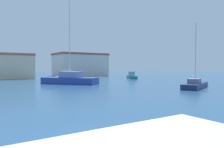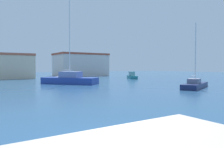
# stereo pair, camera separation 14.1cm
# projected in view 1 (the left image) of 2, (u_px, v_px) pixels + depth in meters

# --- Properties ---
(water) EXTENTS (160.00, 160.00, 0.00)m
(water) POSITION_uv_depth(u_px,v_px,m) (124.00, 84.00, 31.64)
(water) COLOR navy
(water) RESTS_ON ground
(sailboat_navy_inner_mooring) EXTENTS (6.91, 4.41, 7.95)m
(sailboat_navy_inner_mooring) POSITION_uv_depth(u_px,v_px,m) (195.00, 84.00, 26.17)
(sailboat_navy_inner_mooring) COLOR #19234C
(sailboat_navy_inner_mooring) RESTS_ON water
(motorboat_grey_mid_harbor) EXTENTS (6.15, 5.72, 2.05)m
(motorboat_grey_mid_harbor) POSITION_uv_depth(u_px,v_px,m) (68.00, 77.00, 39.59)
(motorboat_grey_mid_harbor) COLOR gray
(motorboat_grey_mid_harbor) RESTS_ON water
(sailboat_blue_center_channel) EXTENTS (7.64, 8.26, 13.27)m
(sailboat_blue_center_channel) POSITION_uv_depth(u_px,v_px,m) (70.00, 79.00, 32.56)
(sailboat_blue_center_channel) COLOR #233D93
(sailboat_blue_center_channel) RESTS_ON water
(motorboat_teal_far_right) EXTENTS (3.23, 4.66, 1.59)m
(motorboat_teal_far_right) POSITION_uv_depth(u_px,v_px,m) (132.00, 76.00, 46.90)
(motorboat_teal_far_right) COLOR #1E707A
(motorboat_teal_far_right) RESTS_ON water
(waterfront_apartments) EXTENTS (9.33, 6.10, 5.51)m
(waterfront_apartments) POSITION_uv_depth(u_px,v_px,m) (10.00, 66.00, 46.74)
(waterfront_apartments) COLOR beige
(waterfront_apartments) RESTS_ON ground
(harbor_office) EXTENTS (14.03, 9.89, 6.42)m
(harbor_office) POSITION_uv_depth(u_px,v_px,m) (80.00, 65.00, 62.07)
(harbor_office) COLOR beige
(harbor_office) RESTS_ON ground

